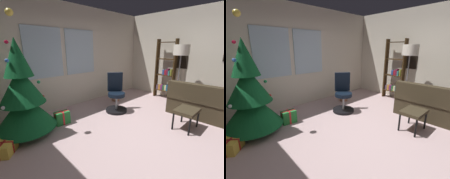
% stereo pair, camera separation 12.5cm
% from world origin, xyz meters
% --- Properties ---
extents(ground_plane, '(5.11, 5.10, 0.10)m').
position_xyz_m(ground_plane, '(0.00, 0.00, -0.05)').
color(ground_plane, '#C1A2A3').
extents(wall_back_with_windows, '(5.11, 0.12, 2.75)m').
position_xyz_m(wall_back_with_windows, '(-0.02, 2.60, 1.38)').
color(wall_back_with_windows, beige).
rests_on(wall_back_with_windows, ground_plane).
extents(wall_right_with_frames, '(0.12, 5.10, 2.75)m').
position_xyz_m(wall_right_with_frames, '(2.60, -0.00, 1.37)').
color(wall_right_with_frames, beige).
rests_on(wall_right_with_frames, ground_plane).
extents(couch, '(1.61, 1.95, 0.84)m').
position_xyz_m(couch, '(1.82, -0.65, 0.30)').
color(couch, '#352C1D').
rests_on(couch, ground_plane).
extents(footstool, '(0.53, 0.38, 0.43)m').
position_xyz_m(footstool, '(0.76, -0.29, 0.37)').
color(footstool, '#352C1D').
rests_on(footstool, ground_plane).
extents(holiday_tree, '(1.07, 1.07, 2.24)m').
position_xyz_m(holiday_tree, '(-1.66, 1.74, 0.76)').
color(holiday_tree, '#4C331E').
rests_on(holiday_tree, ground_plane).
extents(gift_box_red, '(0.23, 0.23, 0.15)m').
position_xyz_m(gift_box_red, '(-1.41, 2.12, 0.07)').
color(gift_box_red, red).
rests_on(gift_box_red, ground_plane).
extents(gift_box_green, '(0.32, 0.21, 0.29)m').
position_xyz_m(gift_box_green, '(-0.98, 1.69, 0.14)').
color(gift_box_green, '#1E722D').
rests_on(gift_box_green, ground_plane).
extents(gift_box_gold, '(0.42, 0.44, 0.21)m').
position_xyz_m(gift_box_gold, '(-2.12, 1.41, 0.10)').
color(gift_box_gold, gold).
rests_on(gift_box_gold, ground_plane).
extents(office_chair, '(0.58, 0.59, 1.01)m').
position_xyz_m(office_chair, '(0.40, 1.38, 0.39)').
color(office_chair, black).
rests_on(office_chair, ground_plane).
extents(bookshelf, '(0.18, 0.64, 1.89)m').
position_xyz_m(bookshelf, '(2.34, 1.03, 0.83)').
color(bookshelf, '#372511').
rests_on(bookshelf, ground_plane).
extents(floor_lamp, '(0.41, 0.41, 1.71)m').
position_xyz_m(floor_lamp, '(1.95, 0.44, 1.48)').
color(floor_lamp, slate).
rests_on(floor_lamp, ground_plane).
extents(potted_plant, '(0.42, 0.37, 0.64)m').
position_xyz_m(potted_plant, '(1.01, 1.99, 0.27)').
color(potted_plant, '#966044').
rests_on(potted_plant, ground_plane).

